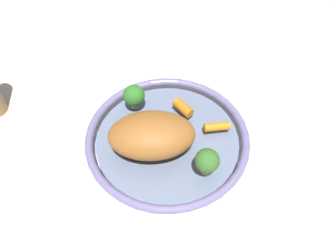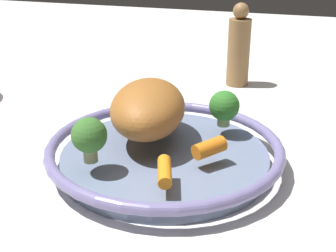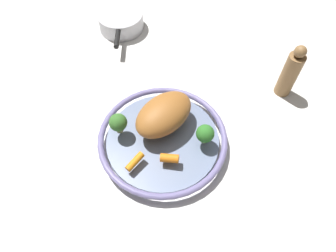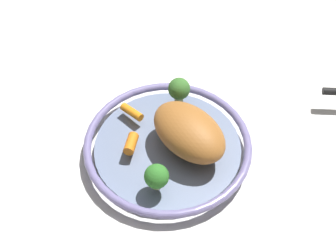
{
  "view_description": "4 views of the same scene",
  "coord_description": "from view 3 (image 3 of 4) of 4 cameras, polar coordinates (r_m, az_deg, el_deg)",
  "views": [
    {
      "loc": [
        -0.44,
        -0.07,
        0.63
      ],
      "look_at": [
        0.0,
        -0.0,
        0.06
      ],
      "focal_mm": 39.44,
      "sensor_mm": 36.0,
      "label": 1
    },
    {
      "loc": [
        0.18,
        -0.57,
        0.32
      ],
      "look_at": [
        0.01,
        -0.03,
        0.08
      ],
      "focal_mm": 50.75,
      "sensor_mm": 36.0,
      "label": 2
    },
    {
      "loc": [
        0.35,
        -0.21,
        0.68
      ],
      "look_at": [
        -0.01,
        0.02,
        0.06
      ],
      "focal_mm": 32.08,
      "sensor_mm": 36.0,
      "label": 3
    },
    {
      "loc": [
        0.29,
        0.53,
        0.81
      ],
      "look_at": [
        -0.01,
        -0.02,
        0.06
      ],
      "focal_mm": 53.63,
      "sensor_mm": 36.0,
      "label": 4
    }
  ],
  "objects": [
    {
      "name": "pepper_mill",
      "position": [
        0.9,
        22.2,
        9.35
      ],
      "size": [
        0.05,
        0.05,
        0.17
      ],
      "color": "olive",
      "rests_on": "ground_plane"
    },
    {
      "name": "broccoli_floret_edge",
      "position": [
        0.75,
        -9.45,
        0.61
      ],
      "size": [
        0.05,
        0.05,
        0.06
      ],
      "color": "#9CA466",
      "rests_on": "serving_bowl"
    },
    {
      "name": "ground_plane",
      "position": [
        0.79,
        -0.99,
        -3.33
      ],
      "size": [
        2.52,
        2.52,
        0.0
      ],
      "primitive_type": "plane",
      "color": "silver"
    },
    {
      "name": "roast_chicken_piece",
      "position": [
        0.75,
        -0.81,
        2.25
      ],
      "size": [
        0.14,
        0.18,
        0.07
      ],
      "primitive_type": "ellipsoid",
      "rotation": [
        0.0,
        0.0,
        1.78
      ],
      "color": "#A2622A",
      "rests_on": "serving_bowl"
    },
    {
      "name": "baby_carrot_back",
      "position": [
        0.72,
        0.3,
        -6.15
      ],
      "size": [
        0.05,
        0.05,
        0.02
      ],
      "primitive_type": "cylinder",
      "rotation": [
        1.64,
        0.0,
        5.58
      ],
      "color": "orange",
      "rests_on": "serving_bowl"
    },
    {
      "name": "baby_carrot_right",
      "position": [
        0.72,
        -6.33,
        -6.73
      ],
      "size": [
        0.03,
        0.06,
        0.02
      ],
      "primitive_type": "cylinder",
      "rotation": [
        1.5,
        0.0,
        3.46
      ],
      "color": "orange",
      "rests_on": "serving_bowl"
    },
    {
      "name": "serving_bowl",
      "position": [
        0.77,
        -1.01,
        -2.57
      ],
      "size": [
        0.33,
        0.33,
        0.04
      ],
      "color": "slate",
      "rests_on": "ground_plane"
    },
    {
      "name": "broccoli_floret_small",
      "position": [
        0.73,
        7.07,
        -1.48
      ],
      "size": [
        0.05,
        0.05,
        0.05
      ],
      "color": "#96AB66",
      "rests_on": "serving_bowl"
    },
    {
      "name": "saucepan",
      "position": [
        1.1,
        -8.95,
        19.08
      ],
      "size": [
        0.21,
        0.17,
        0.06
      ],
      "color": "silver",
      "rests_on": "ground_plane"
    }
  ]
}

